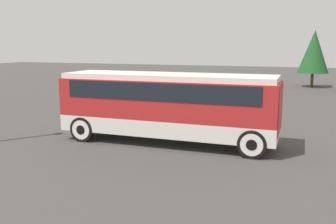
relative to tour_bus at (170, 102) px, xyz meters
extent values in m
plane|color=#423F3D|center=(-0.10, 0.00, -1.77)|extent=(120.00, 120.00, 0.00)
cube|color=silver|center=(-0.10, 0.00, -0.98)|extent=(9.11, 2.47, 0.68)
cube|color=red|center=(-0.10, 0.00, 0.15)|extent=(9.11, 2.47, 1.58)
cube|color=black|center=(-0.10, 0.00, 0.54)|extent=(8.02, 2.51, 0.71)
cube|color=silver|center=(-0.10, 0.00, 1.06)|extent=(8.93, 2.27, 0.22)
cube|color=red|center=(4.31, 0.00, -0.07)|extent=(0.36, 2.37, 1.81)
cylinder|color=black|center=(3.60, -1.12, -1.24)|extent=(1.08, 0.28, 1.08)
cylinder|color=silver|center=(3.60, -1.12, -1.24)|extent=(0.84, 0.30, 0.84)
cylinder|color=black|center=(3.60, -1.12, -1.24)|extent=(0.41, 0.32, 0.41)
cylinder|color=black|center=(3.60, 1.12, -1.24)|extent=(1.08, 0.28, 1.08)
cylinder|color=silver|center=(3.60, 1.12, -1.24)|extent=(0.84, 0.30, 0.84)
cylinder|color=black|center=(3.60, 1.12, -1.24)|extent=(0.41, 0.32, 0.41)
cylinder|color=black|center=(-3.63, -1.12, -1.24)|extent=(1.08, 0.28, 1.08)
cylinder|color=silver|center=(-3.63, -1.12, -1.24)|extent=(0.84, 0.30, 0.84)
cylinder|color=black|center=(-3.63, -1.12, -1.24)|extent=(0.41, 0.32, 0.41)
cylinder|color=black|center=(-3.63, 1.12, -1.24)|extent=(1.08, 0.28, 1.08)
cylinder|color=silver|center=(-3.63, 1.12, -1.24)|extent=(0.84, 0.30, 0.84)
cylinder|color=black|center=(-3.63, 1.12, -1.24)|extent=(0.41, 0.32, 0.41)
cube|color=black|center=(-1.00, 5.31, -1.23)|extent=(4.38, 1.86, 0.56)
cube|color=black|center=(-1.17, 5.31, -0.73)|extent=(2.28, 1.67, 0.46)
cylinder|color=black|center=(0.70, 4.47, -1.42)|extent=(0.70, 0.22, 0.70)
cylinder|color=black|center=(0.70, 4.47, -1.42)|extent=(0.27, 0.26, 0.27)
cylinder|color=black|center=(0.70, 6.15, -1.42)|extent=(0.70, 0.22, 0.70)
cylinder|color=black|center=(0.70, 6.15, -1.42)|extent=(0.27, 0.26, 0.27)
cylinder|color=black|center=(-2.70, 4.47, -1.42)|extent=(0.70, 0.22, 0.70)
cylinder|color=black|center=(-2.70, 4.47, -1.42)|extent=(0.27, 0.26, 0.27)
cylinder|color=black|center=(-2.70, 6.15, -1.42)|extent=(0.70, 0.22, 0.70)
cylinder|color=black|center=(-2.70, 6.15, -1.42)|extent=(0.27, 0.26, 0.27)
cube|color=#BCBCC1|center=(-4.06, 8.69, -1.20)|extent=(4.76, 1.79, 0.68)
cube|color=black|center=(-4.25, 8.69, -0.56)|extent=(2.48, 1.61, 0.60)
cylinder|color=black|center=(-2.10, 7.89, -1.47)|extent=(0.61, 0.22, 0.61)
cylinder|color=black|center=(-2.10, 7.89, -1.47)|extent=(0.23, 0.26, 0.23)
cylinder|color=black|center=(-2.10, 9.50, -1.47)|extent=(0.61, 0.22, 0.61)
cylinder|color=black|center=(-2.10, 9.50, -1.47)|extent=(0.23, 0.26, 0.23)
cylinder|color=black|center=(-6.01, 7.89, -1.47)|extent=(0.61, 0.22, 0.61)
cylinder|color=black|center=(-6.01, 7.89, -1.47)|extent=(0.23, 0.26, 0.23)
cylinder|color=black|center=(-6.01, 9.50, -1.47)|extent=(0.61, 0.22, 0.61)
cylinder|color=black|center=(-6.01, 9.50, -1.47)|extent=(0.23, 0.26, 0.23)
cylinder|color=brown|center=(6.06, 25.07, -1.07)|extent=(0.28, 0.28, 1.40)
cone|color=#1E5123|center=(6.06, 25.07, 1.72)|extent=(2.94, 2.94, 4.17)
camera|label=1|loc=(5.22, -14.69, 2.36)|focal=40.00mm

